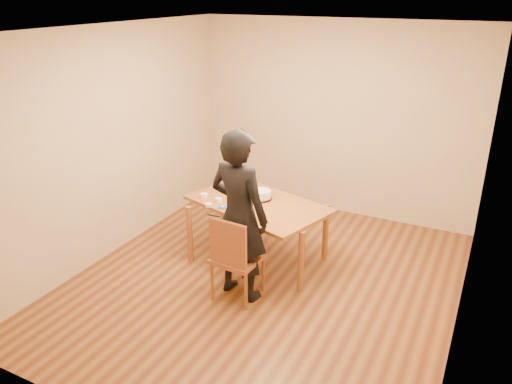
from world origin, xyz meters
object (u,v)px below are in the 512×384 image
at_px(dining_chair, 238,258).
at_px(cake_plate, 261,198).
at_px(person, 239,216).
at_px(dining_table, 258,204).
at_px(cake, 261,194).

xyz_separation_m(dining_chair, cake_plate, (-0.17, 0.89, 0.31)).
bearing_deg(dining_chair, person, 94.13).
xyz_separation_m(dining_table, cake, (-0.02, 0.11, 0.08)).
xyz_separation_m(dining_table, dining_chair, (0.15, -0.78, -0.28)).
xyz_separation_m(cake_plate, person, (0.17, -0.84, 0.15)).
relative_size(dining_table, cake, 6.56).
bearing_deg(dining_chair, cake_plate, 104.70).
relative_size(cake, person, 0.13).
bearing_deg(person, cake, -70.66).
bearing_deg(person, dining_table, -70.17).
height_order(cake_plate, person, person).
distance_m(dining_chair, person, 0.47).
bearing_deg(cake, cake_plate, 0.00).
distance_m(dining_table, person, 0.77).
bearing_deg(person, dining_chair, 98.22).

